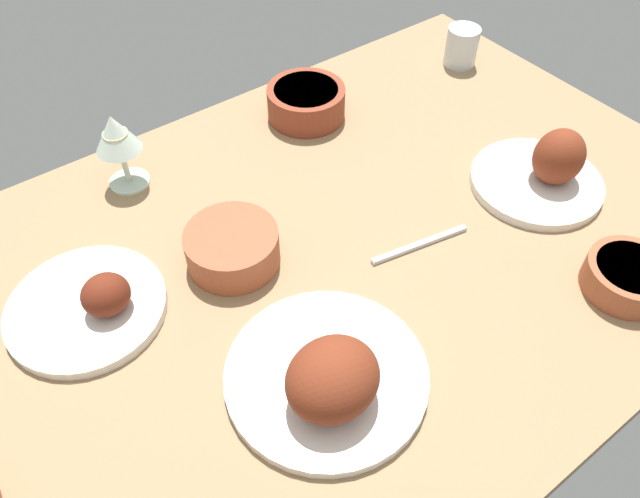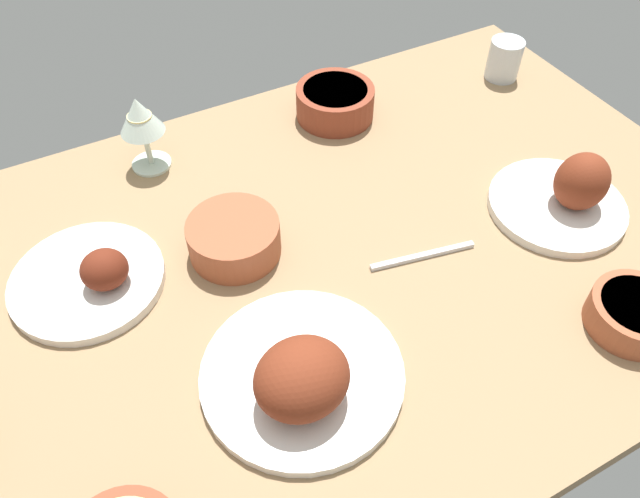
# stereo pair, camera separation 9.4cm
# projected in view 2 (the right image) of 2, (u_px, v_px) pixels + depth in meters

# --- Properties ---
(dining_table) EXTENTS (1.40, 0.90, 0.04)m
(dining_table) POSITION_uv_depth(u_px,v_px,m) (320.00, 266.00, 0.97)
(dining_table) COLOR #937551
(dining_table) RESTS_ON ground
(plate_far_side) EXTENTS (0.23, 0.23, 0.08)m
(plate_far_side) POSITION_uv_depth(u_px,v_px,m) (92.00, 278.00, 0.91)
(plate_far_side) COLOR silver
(plate_far_side) RESTS_ON dining_table
(plate_center_main) EXTENTS (0.27, 0.27, 0.11)m
(plate_center_main) POSITION_uv_depth(u_px,v_px,m) (302.00, 377.00, 0.77)
(plate_center_main) COLOR silver
(plate_center_main) RESTS_ON dining_table
(plate_near_viewer) EXTENTS (0.23, 0.23, 0.11)m
(plate_near_viewer) POSITION_uv_depth(u_px,v_px,m) (568.00, 194.00, 1.00)
(plate_near_viewer) COLOR silver
(plate_near_viewer) RESTS_ON dining_table
(bowl_soup) EXTENTS (0.13, 0.13, 0.05)m
(bowl_soup) POSITION_uv_depth(u_px,v_px,m) (634.00, 313.00, 0.85)
(bowl_soup) COLOR #A35133
(bowl_soup) RESTS_ON dining_table
(bowl_pasta) EXTENTS (0.14, 0.14, 0.06)m
(bowl_pasta) POSITION_uv_depth(u_px,v_px,m) (234.00, 237.00, 0.94)
(bowl_pasta) COLOR #A35133
(bowl_pasta) RESTS_ON dining_table
(bowl_sauce) EXTENTS (0.15, 0.15, 0.06)m
(bowl_sauce) POSITION_uv_depth(u_px,v_px,m) (335.00, 101.00, 1.18)
(bowl_sauce) COLOR brown
(bowl_sauce) RESTS_ON dining_table
(wine_glass) EXTENTS (0.08, 0.08, 0.14)m
(wine_glass) POSITION_uv_depth(u_px,v_px,m) (140.00, 119.00, 1.03)
(wine_glass) COLOR silver
(wine_glass) RESTS_ON dining_table
(water_tumbler) EXTENTS (0.07, 0.07, 0.08)m
(water_tumbler) POSITION_uv_depth(u_px,v_px,m) (504.00, 59.00, 1.26)
(water_tumbler) COLOR silver
(water_tumbler) RESTS_ON dining_table
(fork_loose) EXTENTS (0.17, 0.04, 0.01)m
(fork_loose) POSITION_uv_depth(u_px,v_px,m) (423.00, 256.00, 0.95)
(fork_loose) COLOR silver
(fork_loose) RESTS_ON dining_table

